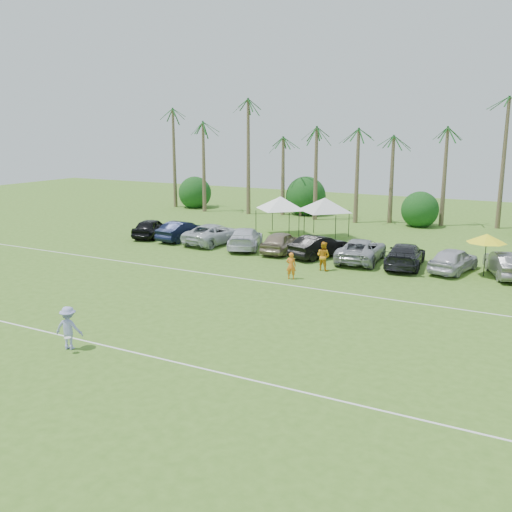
% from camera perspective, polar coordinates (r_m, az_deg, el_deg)
% --- Properties ---
extents(ground, '(120.00, 120.00, 0.00)m').
position_cam_1_polar(ground, '(24.21, -20.30, -9.45)').
color(ground, '#457122').
rests_on(ground, ground).
extents(field_lines, '(80.00, 12.10, 0.01)m').
position_cam_1_polar(field_lines, '(29.71, -8.71, -4.66)').
color(field_lines, white).
rests_on(field_lines, ground).
extents(palm_tree_0, '(2.40, 2.40, 8.90)m').
position_cam_1_polar(palm_tree_0, '(65.58, -8.59, 11.45)').
color(palm_tree_0, brown).
rests_on(palm_tree_0, ground).
extents(palm_tree_1, '(2.40, 2.40, 9.90)m').
position_cam_1_polar(palm_tree_1, '(62.70, -4.87, 12.29)').
color(palm_tree_1, brown).
rests_on(palm_tree_1, ground).
extents(palm_tree_2, '(2.40, 2.40, 10.90)m').
position_cam_1_polar(palm_tree_2, '(60.11, -0.78, 13.14)').
color(palm_tree_2, brown).
rests_on(palm_tree_2, ground).
extents(palm_tree_3, '(2.40, 2.40, 11.90)m').
position_cam_1_polar(palm_tree_3, '(58.29, 2.76, 13.97)').
color(palm_tree_3, brown).
rests_on(palm_tree_3, ground).
extents(palm_tree_4, '(2.40, 2.40, 8.90)m').
position_cam_1_polar(palm_tree_4, '(56.67, 6.45, 11.33)').
color(palm_tree_4, brown).
rests_on(palm_tree_4, ground).
extents(palm_tree_5, '(2.40, 2.40, 9.90)m').
position_cam_1_polar(palm_tree_5, '(55.28, 10.41, 12.08)').
color(palm_tree_5, brown).
rests_on(palm_tree_5, ground).
extents(palm_tree_6, '(2.40, 2.40, 10.90)m').
position_cam_1_polar(palm_tree_6, '(54.16, 14.56, 12.78)').
color(palm_tree_6, brown).
rests_on(palm_tree_6, ground).
extents(palm_tree_7, '(2.40, 2.40, 11.90)m').
position_cam_1_polar(palm_tree_7, '(53.34, 18.90, 13.43)').
color(palm_tree_7, brown).
rests_on(palm_tree_7, ground).
extents(palm_tree_8, '(2.40, 2.40, 8.90)m').
position_cam_1_polar(palm_tree_8, '(52.71, 24.13, 10.22)').
color(palm_tree_8, brown).
rests_on(palm_tree_8, ground).
extents(bush_tree_0, '(4.00, 4.00, 4.00)m').
position_cam_1_polar(bush_tree_0, '(65.02, -5.76, 6.50)').
color(bush_tree_0, brown).
rests_on(bush_tree_0, ground).
extents(bush_tree_1, '(4.00, 4.00, 4.00)m').
position_cam_1_polar(bush_tree_1, '(58.77, 4.86, 5.86)').
color(bush_tree_1, brown).
rests_on(bush_tree_1, ground).
extents(bush_tree_2, '(4.00, 4.00, 4.00)m').
position_cam_1_polar(bush_tree_2, '(55.14, 16.41, 4.93)').
color(bush_tree_2, brown).
rests_on(bush_tree_2, ground).
extents(sideline_player_a, '(0.67, 0.52, 1.61)m').
position_cam_1_polar(sideline_player_a, '(33.80, 3.53, -0.98)').
color(sideline_player_a, orange).
rests_on(sideline_player_a, ground).
extents(sideline_player_b, '(1.01, 0.86, 1.84)m').
position_cam_1_polar(sideline_player_b, '(36.03, 6.74, -0.00)').
color(sideline_player_b, orange).
rests_on(sideline_player_b, ground).
extents(canopy_tent_left, '(4.64, 4.64, 3.76)m').
position_cam_1_polar(canopy_tent_left, '(47.44, 2.48, 5.97)').
color(canopy_tent_left, black).
rests_on(canopy_tent_left, ground).
extents(canopy_tent_right, '(4.75, 4.75, 3.85)m').
position_cam_1_polar(canopy_tent_right, '(46.23, 6.91, 5.81)').
color(canopy_tent_right, black).
rests_on(canopy_tent_right, ground).
extents(market_umbrella, '(2.35, 2.35, 2.62)m').
position_cam_1_polar(market_umbrella, '(36.68, 22.08, 1.65)').
color(market_umbrella, black).
rests_on(market_umbrella, ground).
extents(frisbee_player, '(1.30, 1.00, 1.79)m').
position_cam_1_polar(frisbee_player, '(24.43, -18.22, -6.84)').
color(frisbee_player, '#9C9DDD').
rests_on(frisbee_player, ground).
extents(parked_car_0, '(2.89, 4.85, 1.55)m').
position_cam_1_polar(parked_car_0, '(47.43, -10.43, 2.78)').
color(parked_car_0, black).
rests_on(parked_car_0, ground).
extents(parked_car_1, '(1.93, 4.78, 1.55)m').
position_cam_1_polar(parked_car_1, '(45.76, -7.40, 2.53)').
color(parked_car_1, black).
rests_on(parked_car_1, ground).
extents(parked_car_2, '(3.07, 5.78, 1.55)m').
position_cam_1_polar(parked_car_2, '(44.17, -4.20, 2.23)').
color(parked_car_2, silver).
rests_on(parked_car_2, ground).
extents(parked_car_3, '(3.94, 5.75, 1.55)m').
position_cam_1_polar(parked_car_3, '(42.35, -1.07, 1.80)').
color(parked_car_3, silver).
rests_on(parked_car_3, ground).
extents(parked_car_4, '(2.19, 4.67, 1.55)m').
position_cam_1_polar(parked_car_4, '(40.95, 2.53, 1.41)').
color(parked_car_4, gray).
rests_on(parked_car_4, ground).
extents(parked_car_5, '(3.11, 4.97, 1.55)m').
position_cam_1_polar(parked_car_5, '(39.66, 6.32, 0.98)').
color(parked_car_5, black).
rests_on(parked_car_5, ground).
extents(parked_car_6, '(3.04, 5.76, 1.55)m').
position_cam_1_polar(parked_car_6, '(38.83, 10.49, 0.58)').
color(parked_car_6, '#9B9DA4').
rests_on(parked_car_6, ground).
extents(parked_car_7, '(2.76, 5.54, 1.55)m').
position_cam_1_polar(parked_car_7, '(37.91, 14.69, 0.08)').
color(parked_car_7, black).
rests_on(parked_car_7, ground).
extents(parked_car_8, '(2.73, 4.82, 1.55)m').
position_cam_1_polar(parked_car_8, '(37.47, 19.15, -0.36)').
color(parked_car_8, silver).
rests_on(parked_car_8, ground).
extents(parked_car_9, '(3.12, 4.97, 1.55)m').
position_cam_1_polar(parked_car_9, '(37.50, 23.72, -0.73)').
color(parked_car_9, slate).
rests_on(parked_car_9, ground).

